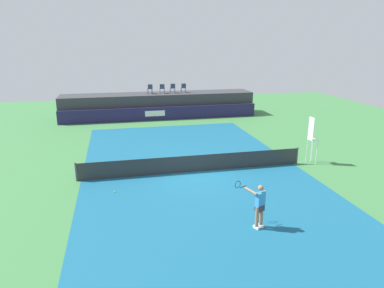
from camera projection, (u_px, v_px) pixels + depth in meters
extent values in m
plane|color=#3D7A42|center=(183.00, 155.00, 22.10)|extent=(48.00, 48.00, 0.00)
cube|color=#16597A|center=(194.00, 172.00, 19.29)|extent=(12.00, 22.00, 0.00)
cube|color=#231E4C|center=(161.00, 114.00, 31.76)|extent=(18.00, 0.20, 1.20)
cube|color=white|center=(155.00, 113.00, 31.52)|extent=(1.80, 0.02, 0.50)
cube|color=#38383D|center=(159.00, 105.00, 33.30)|extent=(18.00, 2.80, 2.20)
cylinder|color=#2D3D56|center=(152.00, 91.00, 32.97)|extent=(0.04, 0.04, 0.44)
cylinder|color=#2D3D56|center=(147.00, 91.00, 32.85)|extent=(0.04, 0.04, 0.44)
cylinder|color=#2D3D56|center=(152.00, 91.00, 32.60)|extent=(0.04, 0.04, 0.44)
cylinder|color=#2D3D56|center=(148.00, 92.00, 32.48)|extent=(0.04, 0.04, 0.44)
cube|color=#2D3D56|center=(150.00, 89.00, 32.66)|extent=(0.48, 0.48, 0.03)
cube|color=#2D3D56|center=(150.00, 87.00, 32.41)|extent=(0.44, 0.06, 0.42)
cylinder|color=#2D3D56|center=(164.00, 91.00, 33.10)|extent=(0.04, 0.04, 0.44)
cylinder|color=#2D3D56|center=(160.00, 91.00, 33.05)|extent=(0.04, 0.04, 0.44)
cylinder|color=#2D3D56|center=(164.00, 91.00, 32.72)|extent=(0.04, 0.04, 0.44)
cylinder|color=#2D3D56|center=(160.00, 91.00, 32.67)|extent=(0.04, 0.04, 0.44)
cube|color=#2D3D56|center=(162.00, 89.00, 32.82)|extent=(0.48, 0.48, 0.03)
cube|color=#2D3D56|center=(162.00, 86.00, 32.56)|extent=(0.44, 0.06, 0.42)
cylinder|color=#2D3D56|center=(174.00, 90.00, 33.44)|extent=(0.04, 0.04, 0.44)
cylinder|color=#2D3D56|center=(170.00, 90.00, 33.34)|extent=(0.04, 0.04, 0.44)
cylinder|color=#2D3D56|center=(175.00, 91.00, 33.07)|extent=(0.04, 0.04, 0.44)
cylinder|color=#2D3D56|center=(171.00, 91.00, 32.97)|extent=(0.04, 0.04, 0.44)
cube|color=#2D3D56|center=(172.00, 88.00, 33.14)|extent=(0.46, 0.46, 0.03)
cube|color=#2D3D56|center=(173.00, 86.00, 32.88)|extent=(0.44, 0.05, 0.42)
cylinder|color=#2D3D56|center=(185.00, 90.00, 33.61)|extent=(0.04, 0.04, 0.44)
cylinder|color=#2D3D56|center=(181.00, 90.00, 33.53)|extent=(0.04, 0.04, 0.44)
cylinder|color=#2D3D56|center=(186.00, 91.00, 33.23)|extent=(0.04, 0.04, 0.44)
cylinder|color=#2D3D56|center=(182.00, 91.00, 33.15)|extent=(0.04, 0.04, 0.44)
cube|color=#2D3D56|center=(183.00, 88.00, 33.31)|extent=(0.44, 0.44, 0.03)
cube|color=#2D3D56|center=(184.00, 86.00, 33.05)|extent=(0.44, 0.03, 0.42)
cylinder|color=white|center=(317.00, 152.00, 20.46)|extent=(0.04, 0.04, 1.40)
cylinder|color=white|center=(312.00, 150.00, 20.82)|extent=(0.04, 0.04, 1.40)
cylinder|color=white|center=(311.00, 153.00, 20.32)|extent=(0.04, 0.04, 1.40)
cylinder|color=white|center=(307.00, 151.00, 20.68)|extent=(0.04, 0.04, 1.40)
cube|color=white|center=(313.00, 140.00, 20.37)|extent=(0.50, 0.50, 0.03)
cube|color=white|center=(311.00, 129.00, 20.10)|extent=(0.09, 0.44, 1.33)
cube|color=#2D2D2D|center=(194.00, 164.00, 19.15)|extent=(12.40, 0.02, 0.95)
cylinder|color=#4C4C51|center=(76.00, 172.00, 17.86)|extent=(0.10, 0.10, 1.00)
cylinder|color=#4C4C51|center=(297.00, 155.00, 20.43)|extent=(0.10, 0.10, 1.00)
cube|color=white|center=(261.00, 225.00, 13.56)|extent=(0.22, 0.29, 0.10)
cylinder|color=#997051|center=(261.00, 215.00, 13.43)|extent=(0.14, 0.14, 0.82)
cube|color=white|center=(256.00, 227.00, 13.42)|extent=(0.22, 0.29, 0.10)
cylinder|color=#997051|center=(257.00, 217.00, 13.29)|extent=(0.14, 0.14, 0.82)
cube|color=#333338|center=(260.00, 208.00, 13.27)|extent=(0.40, 0.34, 0.24)
cube|color=#338CCC|center=(260.00, 199.00, 13.17)|extent=(0.41, 0.33, 0.56)
sphere|color=#997051|center=(261.00, 188.00, 13.04)|extent=(0.22, 0.22, 0.22)
cylinder|color=#997051|center=(264.00, 198.00, 13.31)|extent=(0.09, 0.09, 0.60)
cylinder|color=#997051|center=(251.00, 191.00, 13.15)|extent=(0.33, 0.59, 0.14)
cylinder|color=black|center=(243.00, 187.00, 13.47)|extent=(0.29, 0.15, 0.03)
torus|color=black|center=(238.00, 184.00, 13.69)|extent=(0.29, 0.15, 0.30)
sphere|color=#D8EA33|center=(115.00, 192.00, 16.65)|extent=(0.07, 0.07, 0.07)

